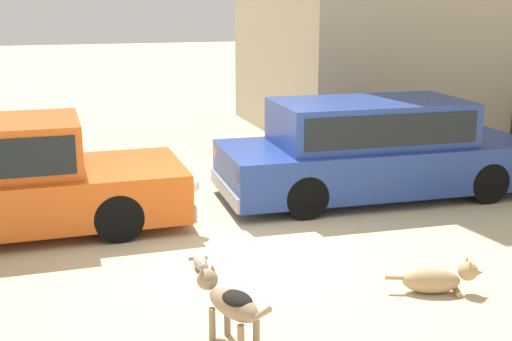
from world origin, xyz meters
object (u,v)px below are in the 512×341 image
Objects in this scene: parked_sedan_second at (374,146)px; stray_cat at (201,262)px; stray_dog_tan at (439,279)px; stray_dog_spotted at (230,302)px.

stray_cat is (-3.15, -2.04, -0.68)m from parked_sedan_second.
stray_dog_tan is 2.55m from stray_cat.
stray_dog_tan is 1.65× the size of stray_cat.
stray_dog_tan is at bearing -103.75° from stray_dog_spotted.
stray_dog_tan reaches higher than stray_cat.
parked_sedan_second reaches higher than stray_dog_spotted.
parked_sedan_second is 5.13× the size of stray_dog_tan.
stray_dog_spotted is at bearing -151.48° from stray_dog_tan.
parked_sedan_second is 8.49× the size of stray_cat.
parked_sedan_second is 3.81m from stray_cat.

